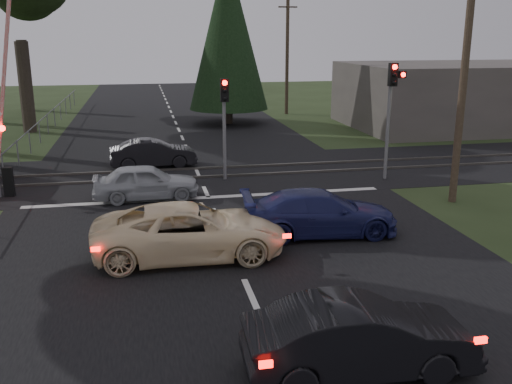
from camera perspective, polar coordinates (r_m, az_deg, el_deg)
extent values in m
plane|color=#253317|center=(13.31, -0.58, -10.15)|extent=(120.00, 120.00, 0.00)
cube|color=black|center=(22.65, -5.32, 0.68)|extent=(14.00, 100.00, 0.01)
cube|color=black|center=(24.58, -5.83, 1.84)|extent=(120.00, 8.00, 0.01)
cube|color=silver|center=(20.92, -4.79, -0.54)|extent=(13.00, 0.35, 0.00)
cube|color=#59544C|center=(23.79, -5.64, 1.50)|extent=(120.00, 0.12, 0.10)
cube|color=#59544C|center=(25.34, -6.01, 2.35)|extent=(120.00, 0.12, 0.10)
sphere|color=#FF0C07|center=(22.22, -24.06, 5.83)|extent=(0.22, 0.22, 0.22)
cube|color=black|center=(22.75, -23.51, 0.92)|extent=(0.35, 0.25, 1.10)
cube|color=red|center=(22.17, -23.95, 9.61)|extent=(1.16, 0.10, 5.93)
cylinder|color=slate|center=(23.82, 13.00, 5.74)|extent=(0.14, 0.14, 3.80)
cube|color=black|center=(23.39, 13.54, 11.34)|extent=(0.32, 0.24, 0.90)
sphere|color=#FF0C07|center=(23.25, 13.72, 12.05)|extent=(0.20, 0.20, 0.20)
sphere|color=black|center=(23.27, 13.67, 11.32)|extent=(0.18, 0.18, 0.18)
sphere|color=black|center=(23.29, 13.62, 10.58)|extent=(0.18, 0.18, 0.18)
cube|color=black|center=(23.55, 14.39, 11.32)|extent=(0.28, 0.22, 0.28)
sphere|color=#FF0C07|center=(23.44, 14.52, 11.29)|extent=(0.18, 0.18, 0.18)
cylinder|color=slate|center=(23.20, -3.17, 5.11)|extent=(0.14, 0.14, 3.20)
cube|color=black|center=(22.74, -3.18, 10.12)|extent=(0.32, 0.24, 0.90)
sphere|color=#FF0C07|center=(22.59, -3.14, 10.85)|extent=(0.20, 0.20, 0.20)
sphere|color=black|center=(22.61, -3.13, 10.09)|extent=(0.18, 0.18, 0.18)
sphere|color=black|center=(22.64, -3.12, 9.33)|extent=(0.18, 0.18, 0.18)
cylinder|color=#4C3D2D|center=(20.82, 20.10, 11.09)|extent=(0.26, 0.26, 9.00)
cylinder|color=#4C3D2D|center=(43.17, 3.14, 13.75)|extent=(0.26, 0.26, 9.00)
cube|color=#4C3D2D|center=(43.19, 3.20, 17.99)|extent=(1.40, 0.10, 0.10)
cylinder|color=#4C3D2D|center=(67.66, -2.30, 14.35)|extent=(0.26, 0.26, 9.00)
cube|color=#4C3D2D|center=(67.70, -2.33, 17.65)|extent=(1.80, 0.12, 0.12)
cube|color=#4C3D2D|center=(67.68, -2.33, 17.06)|extent=(1.40, 0.10, 0.10)
cylinder|color=#473D33|center=(37.53, -22.03, 9.67)|extent=(0.80, 0.80, 5.40)
cylinder|color=#473D33|center=(48.69, -22.11, 10.73)|extent=(0.80, 0.80, 5.40)
cylinder|color=#473D33|center=(38.52, -2.74, 8.33)|extent=(0.50, 0.50, 2.00)
cone|color=black|center=(38.23, -2.83, 15.79)|extent=(5.20, 5.20, 10.00)
cube|color=#59514C|center=(39.57, 19.72, 9.10)|extent=(14.00, 10.00, 4.00)
imported|color=#FFE6B6|center=(15.26, -6.59, -3.92)|extent=(5.18, 2.47, 1.43)
imported|color=black|center=(10.36, 10.34, -14.16)|extent=(4.11, 1.55, 1.34)
imported|color=#A5A9AD|center=(20.88, -10.94, 0.99)|extent=(3.77, 1.55, 1.28)
imported|color=navy|center=(16.95, 6.37, -2.09)|extent=(4.74, 2.19, 1.34)
imported|color=black|center=(25.98, -10.23, 3.82)|extent=(3.88, 1.56, 1.25)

